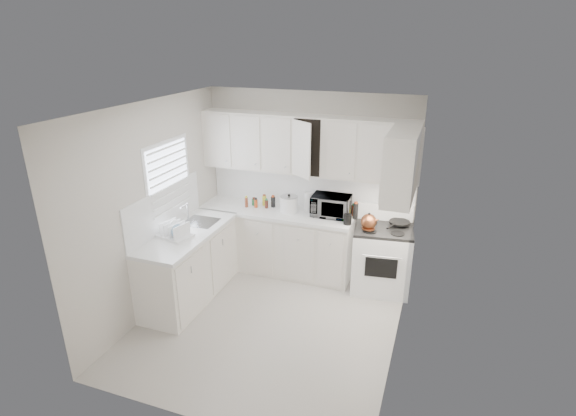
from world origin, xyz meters
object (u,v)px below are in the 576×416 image
at_px(dish_rack, 174,229).
at_px(stove, 382,250).
at_px(utensil_crock, 348,212).
at_px(rice_cooker, 289,203).
at_px(microwave, 331,204).
at_px(tea_kettle, 369,221).

bearing_deg(dish_rack, stove, 39.92).
height_order(utensil_crock, dish_rack, utensil_crock).
distance_m(rice_cooker, utensil_crock, 0.90).
height_order(microwave, utensil_crock, microwave).
xyz_separation_m(tea_kettle, dish_rack, (-2.22, -1.07, 0.00)).
bearing_deg(rice_cooker, tea_kettle, 4.33).
bearing_deg(dish_rack, rice_cooker, 63.56).
xyz_separation_m(microwave, dish_rack, (-1.65, -1.33, -0.07)).
height_order(stove, microwave, microwave).
distance_m(utensil_crock, dish_rack, 2.23).
xyz_separation_m(tea_kettle, rice_cooker, (-1.17, 0.22, 0.02)).
bearing_deg(tea_kettle, microwave, 167.44).
distance_m(microwave, rice_cooker, 0.60).
distance_m(stove, microwave, 0.93).
distance_m(tea_kettle, dish_rack, 2.46).
distance_m(microwave, utensil_crock, 0.36).
relative_size(stove, microwave, 2.22).
xyz_separation_m(stove, utensil_crock, (-0.46, -0.12, 0.54)).
height_order(stove, dish_rack, dish_rack).
distance_m(stove, tea_kettle, 0.53).
xyz_separation_m(rice_cooker, utensil_crock, (0.88, -0.18, 0.04)).
bearing_deg(rice_cooker, stove, 12.41).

